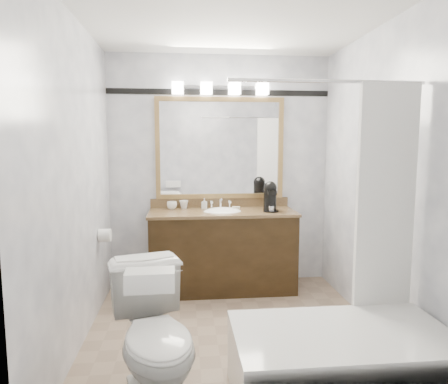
{
  "coord_description": "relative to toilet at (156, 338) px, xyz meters",
  "views": [
    {
      "loc": [
        -0.4,
        -3.08,
        1.56
      ],
      "look_at": [
        -0.05,
        0.35,
        1.13
      ],
      "focal_mm": 32.0,
      "sensor_mm": 36.0,
      "label": 1
    }
  ],
  "objects": [
    {
      "name": "tp_roll",
      "position": [
        -0.57,
        1.48,
        0.29
      ],
      "size": [
        0.11,
        0.12,
        0.12
      ],
      "primitive_type": "cylinder",
      "rotation": [
        0.0,
        1.57,
        0.0
      ],
      "color": "white",
      "rests_on": "room"
    },
    {
      "name": "accent_stripe",
      "position": [
        0.57,
        2.11,
        1.69
      ],
      "size": [
        2.4,
        0.01,
        0.06
      ],
      "primitive_type": "cube",
      "color": "black",
      "rests_on": "room"
    },
    {
      "name": "cup_right",
      "position": [
        0.17,
        2.04,
        0.48
      ],
      "size": [
        0.12,
        0.12,
        0.09
      ],
      "primitive_type": "imported",
      "rotation": [
        0.0,
        0.0,
        -0.3
      ],
      "color": "white",
      "rests_on": "vanity"
    },
    {
      "name": "toilet",
      "position": [
        0.0,
        0.0,
        0.0
      ],
      "size": [
        0.66,
        0.9,
        0.82
      ],
      "primitive_type": "imported",
      "rotation": [
        0.0,
        0.0,
        0.27
      ],
      "color": "white",
      "rests_on": "ground"
    },
    {
      "name": "room",
      "position": [
        0.57,
        0.82,
        0.84
      ],
      "size": [
        2.42,
        2.62,
        2.52
      ],
      "color": "gray",
      "rests_on": "ground"
    },
    {
      "name": "soap_bar",
      "position": [
        0.73,
        1.95,
        0.45
      ],
      "size": [
        0.09,
        0.07,
        0.03
      ],
      "primitive_type": "cube",
      "rotation": [
        0.0,
        0.0,
        -0.21
      ],
      "color": "beige",
      "rests_on": "vanity"
    },
    {
      "name": "mirror",
      "position": [
        0.57,
        2.1,
        1.09
      ],
      "size": [
        1.4,
        0.04,
        1.1
      ],
      "color": "#A5804A",
      "rests_on": "room"
    },
    {
      "name": "cup_left",
      "position": [
        0.04,
        2.01,
        0.48
      ],
      "size": [
        0.14,
        0.14,
        0.08
      ],
      "primitive_type": "imported",
      "rotation": [
        0.0,
        0.0,
        0.38
      ],
      "color": "white",
      "rests_on": "vanity"
    },
    {
      "name": "vanity",
      "position": [
        0.57,
        1.84,
        0.03
      ],
      "size": [
        1.53,
        0.58,
        0.97
      ],
      "color": "black",
      "rests_on": "ground"
    },
    {
      "name": "coffee_maker",
      "position": [
        1.07,
        1.79,
        0.6
      ],
      "size": [
        0.16,
        0.2,
        0.31
      ],
      "rotation": [
        0.0,
        0.0,
        0.01
      ],
      "color": "black",
      "rests_on": "vanity"
    },
    {
      "name": "bathtub",
      "position": [
        1.13,
        -0.08,
        -0.13
      ],
      "size": [
        1.3,
        0.75,
        1.96
      ],
      "color": "white",
      "rests_on": "ground"
    },
    {
      "name": "vanity_light_bar",
      "position": [
        0.57,
        2.05,
        1.72
      ],
      "size": [
        1.02,
        0.14,
        0.12
      ],
      "color": "silver",
      "rests_on": "room"
    },
    {
      "name": "tissue_box",
      "position": [
        0.0,
        -0.3,
        0.46
      ],
      "size": [
        0.25,
        0.14,
        0.1
      ],
      "primitive_type": "cube",
      "rotation": [
        0.0,
        0.0,
        0.02
      ],
      "color": "white",
      "rests_on": "toilet"
    },
    {
      "name": "soap_bottle_a",
      "position": [
        0.39,
        1.99,
        0.5
      ],
      "size": [
        0.06,
        0.06,
        0.12
      ],
      "primitive_type": "imported",
      "rotation": [
        0.0,
        0.0,
        -0.24
      ],
      "color": "white",
      "rests_on": "vanity"
    }
  ]
}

